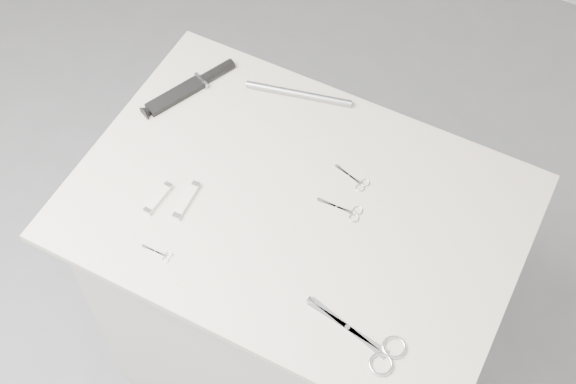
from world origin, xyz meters
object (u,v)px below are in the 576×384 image
at_px(embroidery_scissors_b, 356,180).
at_px(tiny_scissors, 161,254).
at_px(plinth, 295,298).
at_px(sheathed_knife, 194,85).
at_px(pocket_knife_b, 158,198).
at_px(pocket_knife_a, 187,200).
at_px(large_shears, 373,345).
at_px(embroidery_scissors_a, 347,211).
at_px(metal_rail, 299,94).

xyz_separation_m(embroidery_scissors_b, tiny_scissors, (-0.29, -0.37, -0.00)).
distance_m(plinth, sheathed_knife, 0.64).
relative_size(embroidery_scissors_b, pocket_knife_b, 1.02).
relative_size(embroidery_scissors_b, tiny_scissors, 1.31).
bearing_deg(pocket_knife_a, sheathed_knife, 24.61).
relative_size(large_shears, pocket_knife_a, 2.13).
relative_size(plinth, pocket_knife_a, 8.53).
xyz_separation_m(large_shears, pocket_knife_b, (-0.57, 0.10, 0.00)).
bearing_deg(plinth, pocket_knife_a, -154.56).
relative_size(embroidery_scissors_a, sheathed_knife, 0.43).
bearing_deg(embroidery_scissors_b, plinth, -111.02).
bearing_deg(tiny_scissors, large_shears, 1.11).
relative_size(plinth, tiny_scissors, 12.67).
relative_size(embroidery_scissors_a, pocket_knife_a, 0.99).
height_order(large_shears, pocket_knife_b, pocket_knife_b).
relative_size(embroidery_scissors_b, metal_rail, 0.35).
relative_size(large_shears, pocket_knife_b, 2.45).
bearing_deg(large_shears, metal_rail, 141.05).
bearing_deg(sheathed_knife, pocket_knife_a, -127.67).
distance_m(plinth, large_shears, 0.60).
distance_m(tiny_scissors, pocket_knife_b, 0.14).
bearing_deg(large_shears, plinth, 152.90).
relative_size(tiny_scissors, pocket_knife_a, 0.67).
bearing_deg(embroidery_scissors_b, tiny_scissors, -112.88).
height_order(embroidery_scissors_b, sheathed_knife, sheathed_knife).
xyz_separation_m(tiny_scissors, sheathed_knife, (-0.18, 0.44, 0.01)).
bearing_deg(plinth, pocket_knife_b, -155.19).
bearing_deg(large_shears, pocket_knife_b, -178.61).
relative_size(large_shears, metal_rail, 0.85).
bearing_deg(metal_rail, sheathed_knife, -159.07).
bearing_deg(embroidery_scissors_a, sheathed_knife, 160.29).
relative_size(sheathed_knife, pocket_knife_a, 2.30).
relative_size(plinth, embroidery_scissors_a, 8.62).
distance_m(sheathed_knife, pocket_knife_a, 0.34).
bearing_deg(plinth, embroidery_scissors_a, 19.40).
xyz_separation_m(plinth, embroidery_scissors_b, (0.09, 0.12, 0.47)).
distance_m(large_shears, pocket_knife_b, 0.58).
height_order(large_shears, embroidery_scissors_b, large_shears).
bearing_deg(plinth, embroidery_scissors_b, 53.45).
bearing_deg(large_shears, embroidery_scissors_b, 130.84).
relative_size(plinth, pocket_knife_b, 9.85).
distance_m(embroidery_scissors_b, sheathed_knife, 0.48).
height_order(plinth, embroidery_scissors_b, embroidery_scissors_b).
height_order(plinth, metal_rail, metal_rail).
bearing_deg(metal_rail, embroidery_scissors_a, -45.13).
xyz_separation_m(sheathed_knife, metal_rail, (0.24, 0.09, -0.00)).
height_order(sheathed_knife, metal_rail, sheathed_knife).
bearing_deg(plinth, large_shears, -38.24).
distance_m(embroidery_scissors_b, pocket_knife_a, 0.39).
bearing_deg(pocket_knife_b, metal_rail, -15.69).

